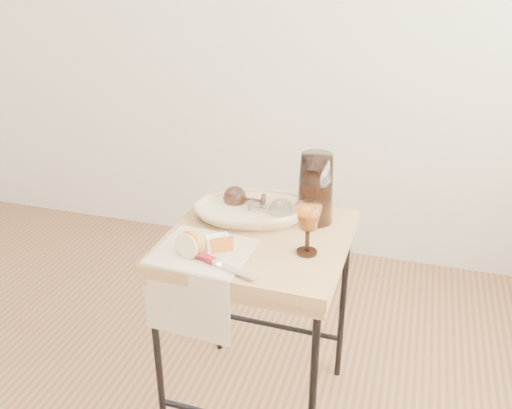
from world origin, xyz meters
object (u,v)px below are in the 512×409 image
(tea_towel, at_px, (203,251))
(table_knife, at_px, (219,263))
(goblet_lying_a, at_px, (247,199))
(pitcher, at_px, (316,188))
(apple_half, at_px, (191,243))
(bread_basket, at_px, (255,210))
(side_table, at_px, (258,327))
(wine_goblet, at_px, (308,229))
(goblet_lying_b, at_px, (268,208))

(tea_towel, height_order, table_knife, table_knife)
(tea_towel, distance_m, goblet_lying_a, 0.31)
(pitcher, relative_size, apple_half, 3.21)
(tea_towel, height_order, pitcher, pitcher)
(tea_towel, relative_size, bread_basket, 0.76)
(bread_basket, distance_m, table_knife, 0.35)
(side_table, height_order, wine_goblet, wine_goblet)
(side_table, height_order, apple_half, apple_half)
(goblet_lying_b, relative_size, table_knife, 0.53)
(wine_goblet, distance_m, table_knife, 0.28)
(tea_towel, height_order, bread_basket, bread_basket)
(table_knife, bearing_deg, side_table, 96.31)
(pitcher, relative_size, table_knife, 1.17)
(apple_half, bearing_deg, tea_towel, 68.54)
(tea_towel, height_order, goblet_lying_a, goblet_lying_a)
(goblet_lying_a, bearing_deg, tea_towel, 82.66)
(pitcher, xyz_separation_m, wine_goblet, (0.02, -0.23, -0.04))
(wine_goblet, bearing_deg, tea_towel, -164.54)
(side_table, xyz_separation_m, tea_towel, (-0.13, -0.15, 0.37))
(tea_towel, distance_m, wine_goblet, 0.33)
(pitcher, bearing_deg, side_table, -135.17)
(bread_basket, height_order, goblet_lying_a, goblet_lying_a)
(pitcher, bearing_deg, apple_half, -132.86)
(goblet_lying_b, xyz_separation_m, table_knife, (-0.06, -0.33, -0.04))
(bread_basket, xyz_separation_m, goblet_lying_b, (0.06, -0.02, 0.03))
(side_table, distance_m, tea_towel, 0.42)
(bread_basket, relative_size, goblet_lying_b, 2.91)
(side_table, relative_size, table_knife, 3.06)
(goblet_lying_a, bearing_deg, table_knife, 96.49)
(side_table, xyz_separation_m, goblet_lying_b, (0.00, 0.11, 0.42))
(bread_basket, relative_size, goblet_lying_a, 2.76)
(pitcher, bearing_deg, goblet_lying_b, -162.01)
(side_table, bearing_deg, wine_goblet, -20.76)
(side_table, distance_m, table_knife, 0.45)
(apple_half, bearing_deg, pitcher, 61.45)
(goblet_lying_a, height_order, goblet_lying_b, goblet_lying_a)
(pitcher, xyz_separation_m, apple_half, (-0.31, -0.35, -0.07))
(goblet_lying_b, distance_m, apple_half, 0.34)
(bread_basket, bearing_deg, tea_towel, -126.46)
(goblet_lying_a, height_order, wine_goblet, wine_goblet)
(goblet_lying_a, height_order, table_knife, goblet_lying_a)
(tea_towel, xyz_separation_m, wine_goblet, (0.31, 0.08, 0.08))
(side_table, height_order, pitcher, pitcher)
(side_table, xyz_separation_m, table_knife, (-0.05, -0.22, 0.38))
(side_table, height_order, tea_towel, tea_towel)
(apple_half, bearing_deg, goblet_lying_b, 74.72)
(side_table, relative_size, goblet_lying_a, 5.46)
(bread_basket, distance_m, goblet_lying_b, 0.07)
(tea_towel, height_order, apple_half, apple_half)
(bread_basket, relative_size, wine_goblet, 2.24)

